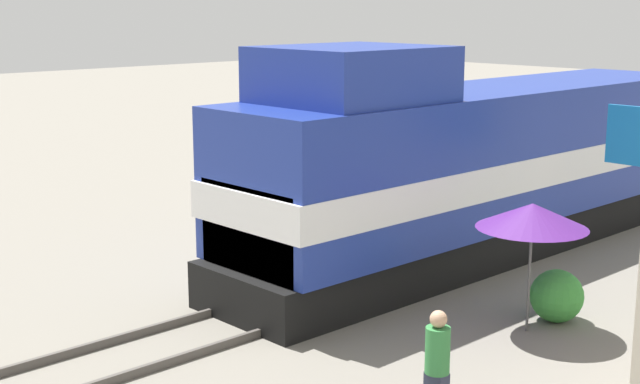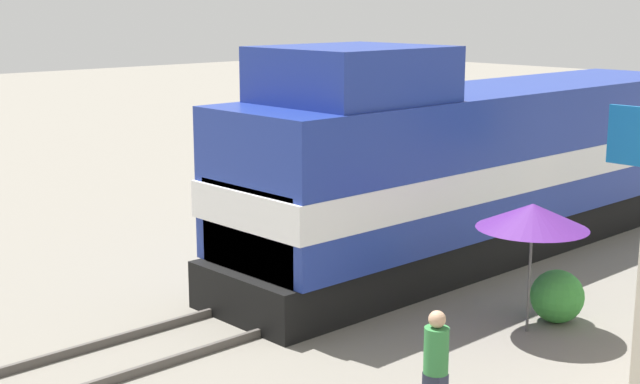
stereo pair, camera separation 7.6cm
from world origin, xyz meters
name	(u,v)px [view 2 (the right image)]	position (x,y,z in m)	size (l,w,h in m)	color
ground_plane	(328,298)	(0.00, 0.00, 0.00)	(120.00, 120.00, 0.00)	slate
rail_near	(304,286)	(-0.72, 0.00, 0.07)	(0.08, 37.04, 0.15)	#4C4742
rail_far	(354,303)	(0.72, 0.00, 0.07)	(0.08, 37.04, 0.15)	#4C4742
locomotive	(476,167)	(0.00, 4.64, 2.06)	(3.09, 14.88, 4.90)	black
vendor_umbrella	(533,216)	(3.74, 1.31, 2.10)	(1.95, 1.95, 2.32)	#4C4C4C
shrub_cluster	(557,296)	(3.82, 2.11, 0.49)	(0.97, 0.97, 0.97)	#388C38
person_bystander	(436,366)	(5.00, -2.75, 0.92)	(0.34, 0.34, 1.70)	#2D3347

